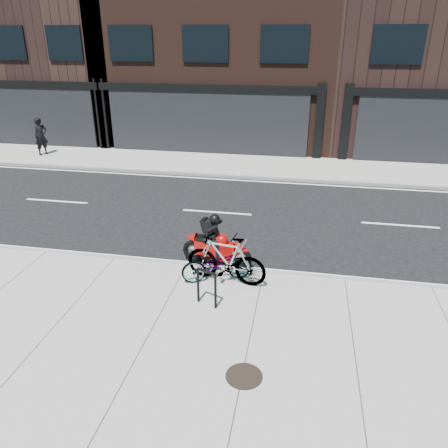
% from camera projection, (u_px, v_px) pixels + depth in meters
% --- Properties ---
extents(ground, '(120.00, 120.00, 0.00)m').
position_uv_depth(ground, '(204.00, 237.00, 13.19)').
color(ground, black).
rests_on(ground, ground).
extents(sidewalk_near, '(60.00, 6.00, 0.13)m').
position_uv_depth(sidewalk_near, '(148.00, 340.00, 8.66)').
color(sidewalk_near, gray).
rests_on(sidewalk_near, ground).
extents(sidewalk_far, '(60.00, 3.50, 0.13)m').
position_uv_depth(sidewalk_far, '(241.00, 165.00, 20.14)').
color(sidewalk_far, gray).
rests_on(sidewalk_far, ground).
extents(building_midwest, '(10.00, 10.00, 12.00)m').
position_uv_depth(building_midwest, '(59.00, 27.00, 25.84)').
color(building_midwest, black).
rests_on(building_midwest, ground).
extents(building_center, '(12.00, 10.00, 14.50)m').
position_uv_depth(building_center, '(225.00, 1.00, 23.66)').
color(building_center, black).
rests_on(building_center, ground).
extents(bike_rack, '(0.49, 0.24, 0.87)m').
position_uv_depth(bike_rack, '(207.00, 285.00, 9.47)').
color(bike_rack, black).
rests_on(bike_rack, sidewalk_near).
extents(bicycle_front, '(1.81, 1.19, 0.90)m').
position_uv_depth(bicycle_front, '(217.00, 264.00, 10.46)').
color(bicycle_front, gray).
rests_on(bicycle_front, sidewalk_near).
extents(bicycle_rear, '(2.05, 0.89, 1.19)m').
position_uv_depth(bicycle_rear, '(226.00, 259.00, 10.36)').
color(bicycle_rear, gray).
rests_on(bicycle_rear, sidewalk_near).
extents(motorcycle, '(1.93, 0.66, 1.45)m').
position_uv_depth(motorcycle, '(220.00, 245.00, 11.37)').
color(motorcycle, black).
rests_on(motorcycle, ground).
extents(pedestrian, '(0.70, 0.78, 1.80)m').
position_uv_depth(pedestrian, '(41.00, 136.00, 21.27)').
color(pedestrian, black).
rests_on(pedestrian, sidewalk_far).
extents(manhole_cover, '(0.75, 0.75, 0.02)m').
position_uv_depth(manhole_cover, '(244.00, 376.00, 7.65)').
color(manhole_cover, black).
rests_on(manhole_cover, sidewalk_near).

